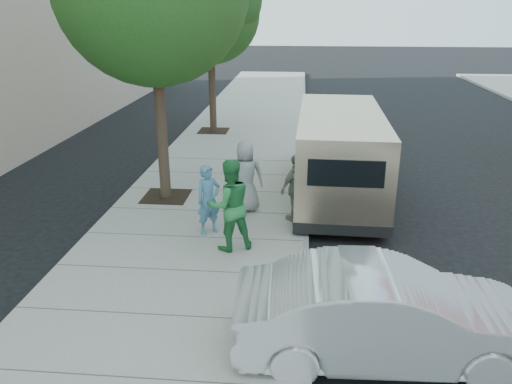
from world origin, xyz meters
TOP-DOWN VIEW (x-y plane):
  - ground at (0.00, 0.00)m, footprint 120.00×120.00m
  - sidewalk at (-1.00, 0.00)m, footprint 5.00×60.00m
  - curb_face at (1.44, 0.00)m, footprint 0.12×60.00m
  - tree_far at (-2.25, 10.00)m, footprint 3.92×3.80m
  - parking_meter at (1.25, 0.57)m, footprint 0.31×0.16m
  - van at (2.30, 3.20)m, footprint 2.30×6.43m
  - sedan at (2.57, -3.55)m, footprint 4.51×1.74m
  - person_officer at (-0.73, 0.25)m, footprint 0.69×0.66m
  - person_green_shirt at (-0.16, -0.47)m, footprint 1.17×1.07m
  - person_gray_shirt at (-0.06, 1.65)m, footprint 0.96×0.71m
  - person_striped_polo at (1.20, 1.17)m, footprint 0.96×0.95m

SIDE VIEW (x-z plane):
  - ground at x=0.00m, z-range 0.00..0.00m
  - sidewalk at x=-1.00m, z-range 0.00..0.15m
  - curb_face at x=1.44m, z-range -0.01..0.15m
  - sedan at x=2.57m, z-range 0.00..1.46m
  - person_officer at x=-0.73m, z-range 0.15..1.73m
  - person_striped_polo at x=1.20m, z-range 0.15..1.77m
  - person_gray_shirt at x=-0.06m, z-range 0.15..1.93m
  - person_green_shirt at x=-0.16m, z-range 0.15..2.10m
  - parking_meter at x=1.25m, z-range 0.47..1.89m
  - van at x=2.30m, z-range 0.07..2.43m
  - tree_far at x=-2.25m, z-range 1.64..8.13m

